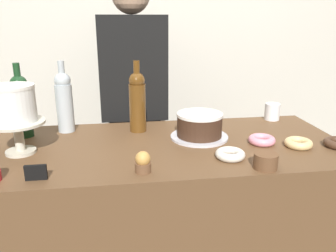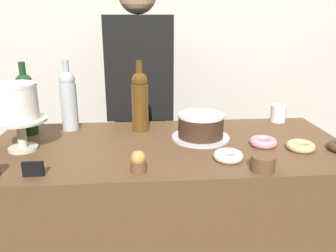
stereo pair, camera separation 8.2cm
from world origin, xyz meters
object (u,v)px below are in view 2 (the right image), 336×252
(donut_glazed, at_px, (301,146))
(cake_stand_pedestal, at_px, (21,129))
(cupcake_caramel, at_px, (138,162))
(coffee_cup_ceramic, at_px, (278,113))
(price_sign_chalkboard, at_px, (33,169))
(donut_sugar, at_px, (228,156))
(barista_figure, at_px, (140,117))
(chocolate_round_cake, at_px, (201,125))
(wine_bottle_green, at_px, (27,103))
(wine_bottle_amber, at_px, (140,100))
(white_layer_cake, at_px, (17,101))
(donut_pink, at_px, (263,142))
(cookie_stack, at_px, (263,163))
(wine_bottle_clear, at_px, (69,99))

(donut_glazed, bearing_deg, cake_stand_pedestal, 175.18)
(cupcake_caramel, height_order, donut_glazed, cupcake_caramel)
(donut_glazed, relative_size, coffee_cup_ceramic, 1.32)
(price_sign_chalkboard, bearing_deg, donut_glazed, 8.97)
(cupcake_caramel, distance_m, donut_sugar, 0.34)
(barista_figure, bearing_deg, cupcake_caramel, -90.71)
(chocolate_round_cake, xyz_separation_m, coffee_cup_ceramic, (0.44, 0.22, -0.02))
(wine_bottle_green, distance_m, barista_figure, 0.65)
(wine_bottle_amber, height_order, coffee_cup_ceramic, wine_bottle_amber)
(donut_sugar, height_order, price_sign_chalkboard, price_sign_chalkboard)
(white_layer_cake, bearing_deg, cake_stand_pedestal, -90.00)
(donut_pink, bearing_deg, white_layer_cake, 177.94)
(white_layer_cake, bearing_deg, barista_figure, 50.57)
(chocolate_round_cake, relative_size, cookie_stack, 2.38)
(white_layer_cake, distance_m, donut_pink, 0.99)
(donut_sugar, bearing_deg, cupcake_caramel, -168.07)
(chocolate_round_cake, bearing_deg, wine_bottle_clear, 162.91)
(white_layer_cake, relative_size, cupcake_caramel, 2.13)
(cookie_stack, bearing_deg, wine_bottle_green, 152.64)
(cookie_stack, height_order, coffee_cup_ceramic, coffee_cup_ceramic)
(donut_glazed, relative_size, price_sign_chalkboard, 1.60)
(chocolate_round_cake, relative_size, barista_figure, 0.12)
(white_layer_cake, distance_m, wine_bottle_clear, 0.30)
(cookie_stack, distance_m, price_sign_chalkboard, 0.78)
(wine_bottle_amber, distance_m, coffee_cup_ceramic, 0.71)
(cupcake_caramel, bearing_deg, chocolate_round_cake, 49.00)
(cupcake_caramel, relative_size, coffee_cup_ceramic, 0.87)
(cupcake_caramel, bearing_deg, donut_pink, 21.64)
(cupcake_caramel, distance_m, barista_figure, 0.82)
(donut_sugar, bearing_deg, wine_bottle_clear, 147.08)
(cookie_stack, xyz_separation_m, barista_figure, (-0.42, 0.84, -0.07))
(chocolate_round_cake, distance_m, donut_glazed, 0.41)
(donut_glazed, bearing_deg, cupcake_caramel, -167.31)
(chocolate_round_cake, bearing_deg, donut_sugar, -75.51)
(wine_bottle_amber, relative_size, donut_glazed, 2.91)
(wine_bottle_clear, height_order, cookie_stack, wine_bottle_clear)
(wine_bottle_amber, relative_size, price_sign_chalkboard, 4.65)
(coffee_cup_ceramic, bearing_deg, donut_glazed, -98.92)
(cake_stand_pedestal, height_order, price_sign_chalkboard, cake_stand_pedestal)
(cake_stand_pedestal, distance_m, wine_bottle_amber, 0.52)
(price_sign_chalkboard, height_order, coffee_cup_ceramic, coffee_cup_ceramic)
(wine_bottle_green, height_order, donut_sugar, wine_bottle_green)
(wine_bottle_clear, xyz_separation_m, donut_pink, (0.83, -0.29, -0.13))
(cake_stand_pedestal, distance_m, price_sign_chalkboard, 0.28)
(donut_glazed, bearing_deg, barista_figure, 133.70)
(wine_bottle_green, relative_size, barista_figure, 0.20)
(donut_sugar, relative_size, price_sign_chalkboard, 1.60)
(wine_bottle_green, relative_size, price_sign_chalkboard, 4.65)
(wine_bottle_amber, bearing_deg, wine_bottle_green, -179.48)
(price_sign_chalkboard, bearing_deg, white_layer_cake, 113.96)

